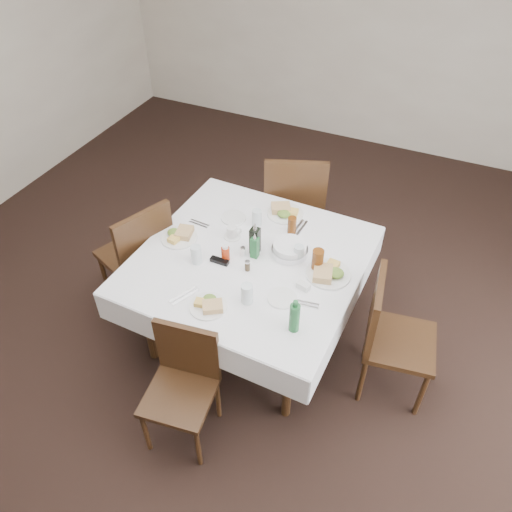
# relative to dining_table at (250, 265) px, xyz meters

# --- Properties ---
(ground_plane) EXTENTS (7.00, 7.00, 0.00)m
(ground_plane) POSITION_rel_dining_table_xyz_m (-0.03, -0.22, -0.69)
(ground_plane) COLOR black
(room_shell) EXTENTS (6.04, 7.04, 2.80)m
(room_shell) POSITION_rel_dining_table_xyz_m (-0.03, -0.22, 1.02)
(room_shell) COLOR beige
(room_shell) RESTS_ON ground
(dining_table) EXTENTS (1.52, 1.52, 0.76)m
(dining_table) POSITION_rel_dining_table_xyz_m (0.00, 0.00, 0.00)
(dining_table) COLOR black
(dining_table) RESTS_ON ground
(chair_north) EXTENTS (0.63, 0.63, 1.04)m
(chair_north) POSITION_rel_dining_table_xyz_m (-0.04, 0.96, -0.10)
(chair_north) COLOR black
(chair_north) RESTS_ON ground
(chair_south) EXTENTS (0.44, 0.44, 0.84)m
(chair_south) POSITION_rel_dining_table_xyz_m (-0.04, -0.85, -0.21)
(chair_south) COLOR black
(chair_south) RESTS_ON ground
(chair_east) EXTENTS (0.50, 0.50, 0.93)m
(chair_east) POSITION_rel_dining_table_xyz_m (0.99, -0.04, -0.16)
(chair_east) COLOR black
(chair_east) RESTS_ON ground
(chair_west) EXTENTS (0.60, 0.60, 0.97)m
(chair_west) POSITION_rel_dining_table_xyz_m (-0.87, -0.07, -0.13)
(chair_west) COLOR black
(chair_west) RESTS_ON ground
(meal_north) EXTENTS (0.27, 0.27, 0.06)m
(meal_north) POSITION_rel_dining_table_xyz_m (0.03, 0.54, 0.10)
(meal_north) COLOR white
(meal_north) RESTS_ON dining_table
(meal_south) EXTENTS (0.23, 0.23, 0.05)m
(meal_south) POSITION_rel_dining_table_xyz_m (-0.04, -0.51, 0.09)
(meal_south) COLOR white
(meal_south) RESTS_ON dining_table
(meal_east) EXTENTS (0.29, 0.29, 0.06)m
(meal_east) POSITION_rel_dining_table_xyz_m (0.53, 0.05, 0.10)
(meal_east) COLOR white
(meal_east) RESTS_ON dining_table
(meal_west) EXTENTS (0.26, 0.26, 0.06)m
(meal_west) POSITION_rel_dining_table_xyz_m (-0.54, -0.01, 0.09)
(meal_west) COLOR white
(meal_west) RESTS_ON dining_table
(side_plate_a) EXTENTS (0.18, 0.18, 0.01)m
(side_plate_a) POSITION_rel_dining_table_xyz_m (-0.29, 0.34, 0.08)
(side_plate_a) COLOR white
(side_plate_a) RESTS_ON dining_table
(side_plate_b) EXTENTS (0.18, 0.18, 0.01)m
(side_plate_b) POSITION_rel_dining_table_xyz_m (0.34, -0.26, 0.08)
(side_plate_b) COLOR white
(side_plate_b) RESTS_ON dining_table
(water_n) EXTENTS (0.07, 0.07, 0.13)m
(water_n) POSITION_rel_dining_table_xyz_m (-0.10, 0.35, 0.14)
(water_n) COLOR silver
(water_n) RESTS_ON dining_table
(water_s) EXTENTS (0.07, 0.07, 0.14)m
(water_s) POSITION_rel_dining_table_xyz_m (0.15, -0.37, 0.14)
(water_s) COLOR silver
(water_s) RESTS_ON dining_table
(water_e) EXTENTS (0.07, 0.07, 0.12)m
(water_e) POSITION_rel_dining_table_xyz_m (0.31, 0.11, 0.13)
(water_e) COLOR silver
(water_e) RESTS_ON dining_table
(water_w) EXTENTS (0.07, 0.07, 0.13)m
(water_w) POSITION_rel_dining_table_xyz_m (-0.30, -0.18, 0.14)
(water_w) COLOR silver
(water_w) RESTS_ON dining_table
(iced_tea_a) EXTENTS (0.06, 0.06, 0.13)m
(iced_tea_a) POSITION_rel_dining_table_xyz_m (0.16, 0.37, 0.14)
(iced_tea_a) COLOR #65320F
(iced_tea_a) RESTS_ON dining_table
(iced_tea_b) EXTENTS (0.08, 0.08, 0.16)m
(iced_tea_b) POSITION_rel_dining_table_xyz_m (0.45, 0.08, 0.15)
(iced_tea_b) COLOR #65320F
(iced_tea_b) RESTS_ON dining_table
(bread_basket) EXTENTS (0.25, 0.25, 0.08)m
(bread_basket) POSITION_rel_dining_table_xyz_m (0.23, 0.15, 0.11)
(bread_basket) COLOR silver
(bread_basket) RESTS_ON dining_table
(oil_cruet_dark) EXTENTS (0.06, 0.06, 0.25)m
(oil_cruet_dark) POSITION_rel_dining_table_xyz_m (0.01, 0.07, 0.18)
(oil_cruet_dark) COLOR black
(oil_cruet_dark) RESTS_ON dining_table
(oil_cruet_green) EXTENTS (0.05, 0.05, 0.20)m
(oil_cruet_green) POSITION_rel_dining_table_xyz_m (0.03, 0.02, 0.16)
(oil_cruet_green) COLOR #1D612D
(oil_cruet_green) RESTS_ON dining_table
(ketchup_bottle) EXTENTS (0.06, 0.06, 0.12)m
(ketchup_bottle) POSITION_rel_dining_table_xyz_m (-0.14, -0.08, 0.13)
(ketchup_bottle) COLOR #B82F0F
(ketchup_bottle) RESTS_ON dining_table
(salt_shaker) EXTENTS (0.03, 0.03, 0.07)m
(salt_shaker) POSITION_rel_dining_table_xyz_m (-0.05, -0.00, 0.11)
(salt_shaker) COLOR white
(salt_shaker) RESTS_ON dining_table
(pepper_shaker) EXTENTS (0.03, 0.03, 0.08)m
(pepper_shaker) POSITION_rel_dining_table_xyz_m (0.04, -0.12, 0.11)
(pepper_shaker) COLOR #453623
(pepper_shaker) RESTS_ON dining_table
(coffee_mug) EXTENTS (0.12, 0.12, 0.09)m
(coffee_mug) POSITION_rel_dining_table_xyz_m (-0.20, 0.15, 0.11)
(coffee_mug) COLOR white
(coffee_mug) RESTS_ON dining_table
(sunglasses) EXTENTS (0.13, 0.04, 0.03)m
(sunglasses) POSITION_rel_dining_table_xyz_m (-0.16, -0.13, 0.09)
(sunglasses) COLOR black
(sunglasses) RESTS_ON dining_table
(green_bottle) EXTENTS (0.06, 0.06, 0.23)m
(green_bottle) POSITION_rel_dining_table_xyz_m (0.49, -0.46, 0.18)
(green_bottle) COLOR #1D612D
(green_bottle) RESTS_ON dining_table
(sugar_caddy) EXTENTS (0.09, 0.07, 0.04)m
(sugar_caddy) POSITION_rel_dining_table_xyz_m (0.43, -0.12, 0.09)
(sugar_caddy) COLOR white
(sugar_caddy) RESTS_ON dining_table
(cutlery_n) EXTENTS (0.06, 0.21, 0.01)m
(cutlery_n) POSITION_rel_dining_table_xyz_m (0.19, 0.43, 0.08)
(cutlery_n) COLOR silver
(cutlery_n) RESTS_ON dining_table
(cutlery_s) EXTENTS (0.13, 0.20, 0.01)m
(cutlery_s) POSITION_rel_dining_table_xyz_m (-0.22, -0.49, 0.08)
(cutlery_s) COLOR silver
(cutlery_s) RESTS_ON dining_table
(cutlery_e) EXTENTS (0.18, 0.07, 0.01)m
(cutlery_e) POSITION_rel_dining_table_xyz_m (0.48, -0.25, 0.08)
(cutlery_e) COLOR silver
(cutlery_e) RESTS_ON dining_table
(cutlery_w) EXTENTS (0.16, 0.05, 0.01)m
(cutlery_w) POSITION_rel_dining_table_xyz_m (-0.49, 0.18, 0.08)
(cutlery_w) COLOR silver
(cutlery_w) RESTS_ON dining_table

